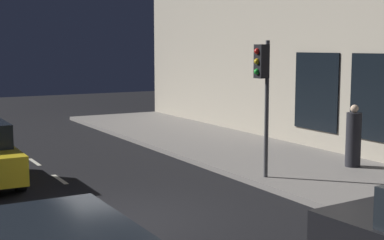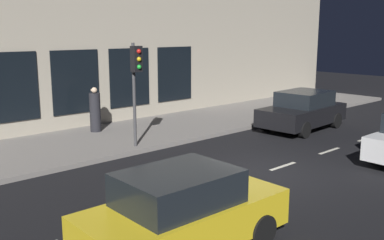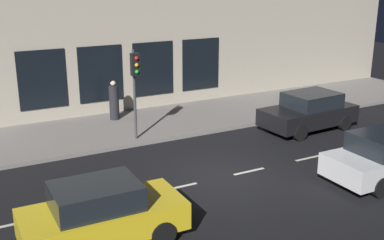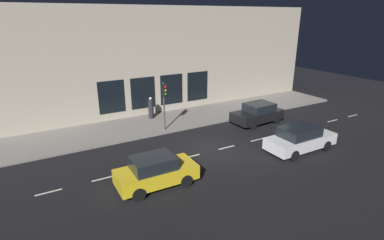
{
  "view_description": "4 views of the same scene",
  "coord_description": "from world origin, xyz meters",
  "px_view_note": "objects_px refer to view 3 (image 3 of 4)",
  "views": [
    {
      "loc": [
        -4.22,
        -10.32,
        3.48
      ],
      "look_at": [
        2.18,
        0.96,
        1.8
      ],
      "focal_mm": 53.45,
      "sensor_mm": 36.0,
      "label": 1
    },
    {
      "loc": [
        -7.64,
        9.6,
        3.99
      ],
      "look_at": [
        2.78,
        0.19,
        1.17
      ],
      "focal_mm": 41.36,
      "sensor_mm": 36.0,
      "label": 2
    },
    {
      "loc": [
        -12.22,
        7.7,
        6.34
      ],
      "look_at": [
        2.47,
        -0.16,
        1.26
      ],
      "focal_mm": 45.06,
      "sensor_mm": 36.0,
      "label": 3
    },
    {
      "loc": [
        -14.15,
        9.59,
        7.96
      ],
      "look_at": [
        1.89,
        0.46,
        1.54
      ],
      "focal_mm": 28.17,
      "sensor_mm": 36.0,
      "label": 4
    }
  ],
  "objects_px": {
    "traffic_light": "(135,75)",
    "pedestrian_0": "(114,102)",
    "parked_car_2": "(101,214)",
    "parked_car_1": "(309,111)"
  },
  "relations": [
    {
      "from": "traffic_light",
      "to": "pedestrian_0",
      "type": "distance_m",
      "value": 3.52
    },
    {
      "from": "parked_car_2",
      "to": "pedestrian_0",
      "type": "distance_m",
      "value": 10.05
    },
    {
      "from": "traffic_light",
      "to": "parked_car_1",
      "type": "distance_m",
      "value": 7.51
    },
    {
      "from": "parked_car_2",
      "to": "pedestrian_0",
      "type": "relative_size",
      "value": 2.27
    },
    {
      "from": "traffic_light",
      "to": "pedestrian_0",
      "type": "relative_size",
      "value": 2.01
    },
    {
      "from": "parked_car_1",
      "to": "parked_car_2",
      "type": "xyz_separation_m",
      "value": [
        -4.58,
        10.5,
        -0.0
      ]
    },
    {
      "from": "parked_car_1",
      "to": "traffic_light",
      "type": "bearing_deg",
      "value": 72.53
    },
    {
      "from": "traffic_light",
      "to": "parked_car_1",
      "type": "height_order",
      "value": "traffic_light"
    },
    {
      "from": "parked_car_2",
      "to": "traffic_light",
      "type": "bearing_deg",
      "value": 152.04
    },
    {
      "from": "traffic_light",
      "to": "parked_car_2",
      "type": "bearing_deg",
      "value": 151.35
    }
  ]
}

